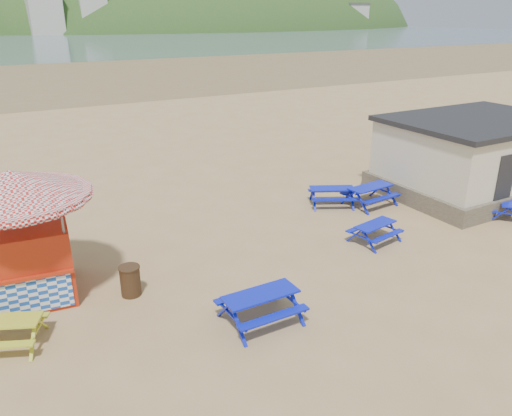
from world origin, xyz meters
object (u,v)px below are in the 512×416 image
ice_cream_kiosk (17,219)px  amenity_block (475,155)px  picnic_table_blue_b (332,196)px  litter_bin (130,281)px  picnic_table_yellow (5,333)px

ice_cream_kiosk → amenity_block: (17.51, -0.12, -0.66)m
picnic_table_blue_b → ice_cream_kiosk: ice_cream_kiosk is taller
picnic_table_blue_b → amenity_block: size_ratio=0.29×
litter_bin → ice_cream_kiosk: bearing=150.5°
litter_bin → picnic_table_blue_b: bearing=17.3°
ice_cream_kiosk → litter_bin: size_ratio=5.10×
picnic_table_yellow → litter_bin: (3.15, 0.80, 0.09)m
picnic_table_yellow → litter_bin: bearing=38.0°
picnic_table_yellow → amenity_block: amenity_block is taller
picnic_table_blue_b → picnic_table_yellow: bearing=-136.6°
litter_bin → picnic_table_yellow: bearing=-165.8°
picnic_table_blue_b → ice_cream_kiosk: 11.52m
picnic_table_blue_b → ice_cream_kiosk: (-11.28, -1.42, 1.86)m
ice_cream_kiosk → amenity_block: size_ratio=0.59×
picnic_table_yellow → amenity_block: (18.27, 2.03, 1.22)m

